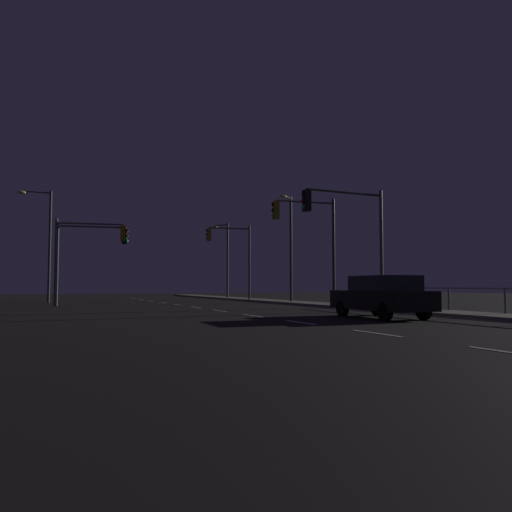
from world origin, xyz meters
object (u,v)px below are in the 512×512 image
(car, at_px, (382,296))
(street_lamp_mid_block, at_px, (290,238))
(traffic_light_overhead_east, at_px, (348,223))
(traffic_light_near_left, at_px, (231,247))
(traffic_light_far_center, at_px, (308,230))
(street_lamp_corner, at_px, (45,235))
(traffic_light_mid_left, at_px, (88,245))
(street_lamp_median, at_px, (225,252))
(traffic_light_far_left, at_px, (90,247))

(car, distance_m, street_lamp_mid_block, 15.72)
(traffic_light_overhead_east, distance_m, traffic_light_near_left, 16.18)
(car, distance_m, traffic_light_far_center, 8.83)
(traffic_light_near_left, distance_m, street_lamp_mid_block, 5.71)
(traffic_light_near_left, height_order, street_lamp_corner, street_lamp_corner)
(car, relative_size, traffic_light_mid_left, 0.87)
(traffic_light_far_center, xyz_separation_m, street_lamp_median, (1.98, 18.69, -0.01))
(traffic_light_far_left, bearing_deg, traffic_light_far_center, -37.35)
(car, distance_m, street_lamp_median, 27.15)
(traffic_light_mid_left, distance_m, street_lamp_corner, 6.80)
(car, relative_size, street_lamp_corner, 0.57)
(street_lamp_corner, bearing_deg, traffic_light_far_center, -47.83)
(traffic_light_far_left, relative_size, street_lamp_mid_block, 0.69)
(traffic_light_far_center, xyz_separation_m, street_lamp_corner, (-12.89, 14.23, 0.50))
(traffic_light_far_center, bearing_deg, street_lamp_mid_block, 70.87)
(traffic_light_near_left, height_order, street_lamp_mid_block, street_lamp_mid_block)
(traffic_light_far_left, xyz_separation_m, traffic_light_near_left, (10.50, 4.07, 0.55))
(traffic_light_overhead_east, relative_size, traffic_light_far_center, 0.96)
(street_lamp_mid_block, height_order, street_lamp_corner, street_lamp_corner)
(traffic_light_far_left, xyz_separation_m, street_lamp_corner, (-2.48, 6.29, 1.16))
(traffic_light_near_left, xyz_separation_m, street_lamp_mid_block, (2.26, -5.22, 0.37))
(street_lamp_median, bearing_deg, traffic_light_overhead_east, -95.55)
(traffic_light_overhead_east, bearing_deg, street_lamp_mid_block, 76.67)
(traffic_light_overhead_east, distance_m, traffic_light_mid_left, 15.88)
(traffic_light_far_left, xyz_separation_m, street_lamp_mid_block, (12.76, -1.15, 0.92))
(car, distance_m, street_lamp_corner, 25.34)
(traffic_light_near_left, bearing_deg, traffic_light_far_left, -158.79)
(traffic_light_overhead_east, relative_size, street_lamp_corner, 0.71)
(traffic_light_overhead_east, relative_size, traffic_light_mid_left, 1.08)
(car, height_order, traffic_light_overhead_east, traffic_light_overhead_east)
(street_lamp_mid_block, bearing_deg, traffic_light_far_center, -109.13)
(car, distance_m, traffic_light_mid_left, 18.60)
(car, height_order, street_lamp_median, street_lamp_median)
(street_lamp_corner, bearing_deg, street_lamp_median, 16.70)
(car, relative_size, traffic_light_near_left, 0.80)
(car, height_order, street_lamp_corner, street_lamp_corner)
(traffic_light_far_left, relative_size, traffic_light_near_left, 0.88)
(car, xyz_separation_m, traffic_light_near_left, (1.51, 20.05, 3.25))
(traffic_light_mid_left, xyz_separation_m, traffic_light_far_center, (10.51, -7.94, 0.54))
(traffic_light_far_left, bearing_deg, traffic_light_mid_left, -178.89)
(traffic_light_far_center, bearing_deg, street_lamp_corner, 132.17)
(traffic_light_far_left, relative_size, street_lamp_corner, 0.64)
(car, bearing_deg, street_lamp_mid_block, 75.72)
(traffic_light_overhead_east, height_order, traffic_light_near_left, traffic_light_near_left)
(car, xyz_separation_m, traffic_light_far_left, (-8.98, 15.98, 2.70))
(traffic_light_near_left, bearing_deg, car, -94.32)
(traffic_light_mid_left, bearing_deg, car, -60.35)
(traffic_light_mid_left, relative_size, street_lamp_corner, 0.66)
(car, xyz_separation_m, traffic_light_overhead_east, (1.18, 3.88, 3.25))
(car, bearing_deg, traffic_light_far_left, 119.35)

